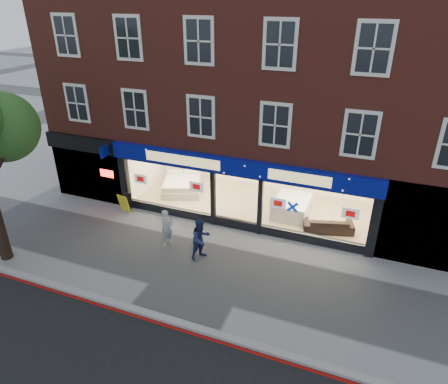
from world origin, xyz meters
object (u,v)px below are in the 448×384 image
Objects in this scene: display_bed at (183,183)px; a_board at (125,203)px; pedestrian_grey at (167,228)px; pedestrian_blue at (201,239)px; sofa at (328,225)px; mattress_stack at (292,207)px.

a_board is (-1.53, -2.87, -0.00)m from display_bed.
pedestrian_grey is (1.62, -4.58, 0.32)m from display_bed.
sofa is at bearing -22.19° from pedestrian_blue.
mattress_stack is at bearing -25.39° from display_bed.
pedestrian_grey reaches higher than mattress_stack.
display_bed is 5.90m from pedestrian_blue.
display_bed is 7.63m from sofa.
display_bed reaches higher than sofa.
pedestrian_blue is at bearing -76.46° from pedestrian_grey.
pedestrian_grey reaches higher than sofa.
pedestrian_grey is 1.67m from pedestrian_blue.
sofa is 1.33× the size of pedestrian_grey.
pedestrian_blue reaches higher than display_bed.
a_board reaches higher than sofa.
display_bed is at bearing 61.36° from pedestrian_blue.
a_board is at bearing -138.66° from display_bed.
display_bed is 1.64× the size of pedestrian_blue.
pedestrian_blue is (-4.26, -3.59, 0.44)m from sofa.
display_bed is at bearing 43.88° from pedestrian_grey.
mattress_stack is 2.14× the size of a_board.
a_board is at bearing -161.80° from mattress_stack.
pedestrian_blue is (3.26, -4.90, 0.39)m from display_bed.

